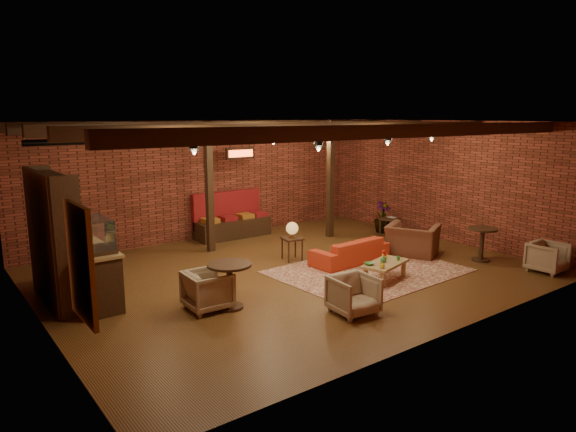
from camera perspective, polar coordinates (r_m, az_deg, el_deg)
floor at (r=11.20m, az=0.57°, el=-6.19°), size 10.00×10.00×0.00m
ceiling at (r=10.69m, az=0.60°, el=10.41°), size 10.00×8.00×0.02m
wall_back at (r=14.19m, az=-9.26°, el=3.97°), size 10.00×0.02×3.20m
wall_front at (r=8.08m, az=18.04°, el=-1.84°), size 10.00×0.02×3.20m
wall_left at (r=8.81m, az=-26.29°, el=-1.40°), size 0.02×8.00×3.20m
wall_right at (r=14.39m, az=16.68°, el=3.75°), size 0.02×8.00×3.20m
ceiling_beams at (r=10.69m, az=0.60°, el=9.77°), size 9.80×6.40×0.22m
ceiling_pipe at (r=12.01m, az=-4.08°, el=8.80°), size 9.60×0.12×0.12m
post_left at (r=12.68m, az=-8.74°, el=3.15°), size 0.16×0.16×3.20m
post_right at (r=14.12m, az=4.73°, el=4.05°), size 0.16×0.16×3.20m
service_counter at (r=10.12m, az=-21.96°, el=-4.20°), size 0.80×2.50×1.60m
plant_counter at (r=10.24m, az=-21.88°, el=-1.60°), size 0.35×0.39×0.30m
shelving_hutch at (r=10.04m, az=-24.48°, el=-2.17°), size 0.52×2.00×2.40m
chalkboard_menu at (r=6.63m, az=-21.96°, el=-4.89°), size 0.08×0.96×1.46m
banquette at (r=14.26m, az=-6.15°, el=-0.39°), size 2.10×0.70×1.00m
service_sign at (r=13.63m, az=-5.34°, el=6.95°), size 0.86×0.06×0.30m
ceiling_spotlights at (r=10.70m, az=0.60°, el=8.59°), size 6.40×4.40×0.28m
rug at (r=11.35m, az=8.89°, el=-6.06°), size 3.97×3.10×0.01m
sofa at (r=11.87m, az=6.88°, el=-3.85°), size 1.97×0.84×0.56m
coffee_table at (r=10.71m, az=10.69°, el=-5.30°), size 1.22×0.83×0.63m
side_table_lamp at (r=11.89m, az=0.46°, el=-1.71°), size 0.50×0.50×0.91m
round_table_left at (r=9.05m, az=-6.51°, el=-6.86°), size 0.78×0.78×0.81m
armchair_a at (r=9.11m, az=-8.90°, el=-7.93°), size 0.72×0.76×0.76m
armchair_b at (r=8.88m, az=7.32°, el=-8.49°), size 0.77×0.73×0.73m
armchair_right at (r=12.71m, az=13.70°, el=-2.05°), size 1.19×1.37×1.01m
side_table_book at (r=14.53m, az=11.21°, el=-0.39°), size 0.59×0.59×0.54m
round_table_right at (r=12.69m, az=20.76°, el=-2.41°), size 0.67×0.67×0.78m
armchair_far at (r=12.42m, az=26.89°, el=-3.96°), size 0.72×0.68×0.72m
plant_tall at (r=14.91m, az=10.62°, el=3.30°), size 1.63×1.63×2.70m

